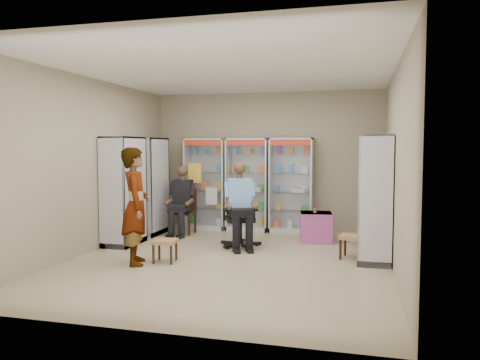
% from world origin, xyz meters
% --- Properties ---
extents(floor, '(6.00, 6.00, 0.00)m').
position_xyz_m(floor, '(0.00, 0.00, 0.00)').
color(floor, tan).
rests_on(floor, ground).
extents(room_shell, '(5.02, 6.02, 3.01)m').
position_xyz_m(room_shell, '(0.00, 0.00, 1.97)').
color(room_shell, tan).
rests_on(room_shell, ground).
extents(cabinet_back_left, '(0.90, 0.50, 2.00)m').
position_xyz_m(cabinet_back_left, '(-1.30, 2.73, 1.00)').
color(cabinet_back_left, '#A7AAAE').
rests_on(cabinet_back_left, floor).
extents(cabinet_back_mid, '(0.90, 0.50, 2.00)m').
position_xyz_m(cabinet_back_mid, '(-0.35, 2.73, 1.00)').
color(cabinet_back_mid, '#B7B9BF').
rests_on(cabinet_back_mid, floor).
extents(cabinet_back_right, '(0.90, 0.50, 2.00)m').
position_xyz_m(cabinet_back_right, '(0.60, 2.73, 1.00)').
color(cabinet_back_right, '#A8AAB0').
rests_on(cabinet_back_right, floor).
extents(cabinet_right_far, '(0.90, 0.50, 2.00)m').
position_xyz_m(cabinet_right_far, '(2.23, 1.60, 1.00)').
color(cabinet_right_far, silver).
rests_on(cabinet_right_far, floor).
extents(cabinet_right_near, '(0.90, 0.50, 2.00)m').
position_xyz_m(cabinet_right_near, '(2.23, 0.50, 1.00)').
color(cabinet_right_near, '#A1A4A8').
rests_on(cabinet_right_near, floor).
extents(cabinet_left_far, '(0.90, 0.50, 2.00)m').
position_xyz_m(cabinet_left_far, '(-2.23, 1.80, 1.00)').
color(cabinet_left_far, '#A4A6AB').
rests_on(cabinet_left_far, floor).
extents(cabinet_left_near, '(0.90, 0.50, 2.00)m').
position_xyz_m(cabinet_left_near, '(-2.23, 0.70, 1.00)').
color(cabinet_left_near, silver).
rests_on(cabinet_left_near, floor).
extents(wooden_chair, '(0.42, 0.42, 0.94)m').
position_xyz_m(wooden_chair, '(-1.55, 2.00, 0.47)').
color(wooden_chair, black).
rests_on(wooden_chair, floor).
extents(seated_customer, '(0.44, 0.60, 1.34)m').
position_xyz_m(seated_customer, '(-1.55, 1.95, 0.67)').
color(seated_customer, black).
rests_on(seated_customer, floor).
extents(office_chair, '(0.81, 0.81, 1.14)m').
position_xyz_m(office_chair, '(-0.10, 1.06, 0.57)').
color(office_chair, black).
rests_on(office_chair, floor).
extents(seated_shopkeeper, '(0.69, 0.79, 1.45)m').
position_xyz_m(seated_shopkeeper, '(-0.10, 1.01, 0.72)').
color(seated_shopkeeper, '#799FEF').
rests_on(seated_shopkeeper, floor).
extents(pink_trunk, '(0.66, 0.64, 0.56)m').
position_xyz_m(pink_trunk, '(1.20, 1.85, 0.28)').
color(pink_trunk, '#BF4C7C').
rests_on(pink_trunk, floor).
extents(tea_glass, '(0.07, 0.07, 0.09)m').
position_xyz_m(tea_glass, '(1.19, 1.80, 0.61)').
color(tea_glass, '#511407').
rests_on(tea_glass, pink_trunk).
extents(woven_stool_a, '(0.45, 0.45, 0.38)m').
position_xyz_m(woven_stool_a, '(1.90, 0.62, 0.19)').
color(woven_stool_a, '#A76D46').
rests_on(woven_stool_a, floor).
extents(woven_stool_b, '(0.39, 0.39, 0.35)m').
position_xyz_m(woven_stool_b, '(-0.96, -0.35, 0.18)').
color(woven_stool_b, olive).
rests_on(woven_stool_b, floor).
extents(standing_man, '(0.67, 0.78, 1.81)m').
position_xyz_m(standing_man, '(-1.34, -0.58, 0.90)').
color(standing_man, gray).
rests_on(standing_man, floor).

